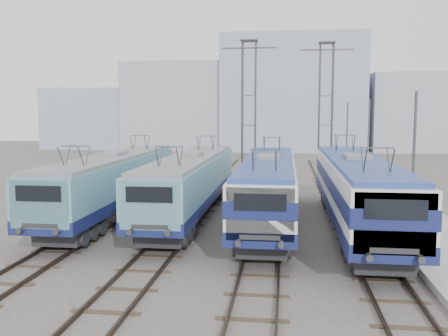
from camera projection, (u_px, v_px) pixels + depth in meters
ground at (208, 259)px, 20.89m from camera, size 160.00×160.00×0.00m
platform at (413, 221)px, 27.51m from camera, size 4.00×70.00×0.30m
locomotive_far_left at (113, 180)px, 28.76m from camera, size 2.82×17.78×3.35m
locomotive_center_left at (190, 181)px, 28.53m from camera, size 2.80×17.69×3.33m
locomotive_center_right at (269, 184)px, 26.88m from camera, size 2.80×17.72×3.33m
locomotive_far_right at (357, 187)px, 25.27m from camera, size 2.93×18.53×3.48m
catenary_tower_west at (249, 106)px, 41.85m from camera, size 4.50×1.20×12.00m
catenary_tower_east at (326, 106)px, 43.01m from camera, size 4.50×1.20×12.00m
mast_front at (413, 173)px, 21.41m from camera, size 0.12×0.12×7.00m
mast_mid at (368, 151)px, 33.24m from camera, size 0.12×0.12×7.00m
mast_rear at (347, 141)px, 45.08m from camera, size 0.12×0.12×7.00m
building_west at (183, 107)px, 82.98m from camera, size 18.00×12.00×14.00m
building_center at (292, 94)px, 80.53m from camera, size 22.00×14.00×18.00m
building_east at (420, 113)px, 78.39m from camera, size 16.00×12.00×12.00m
building_far_west at (91, 119)px, 85.18m from camera, size 14.00×10.00×10.00m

